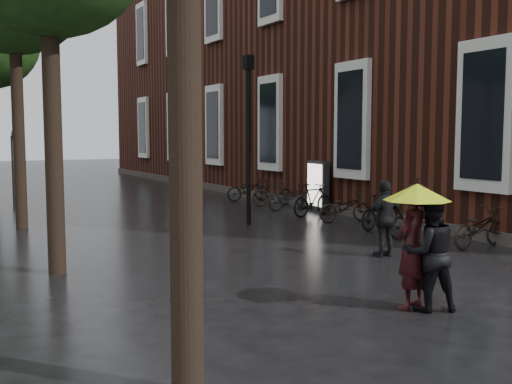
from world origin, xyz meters
TOP-DOWN VIEW (x-y plane):
  - brick_building at (10.47, 19.46)m, footprint 10.20×33.20m
  - person_burgundy at (0.01, 2.16)m, footprint 0.78×0.64m
  - person_black at (0.17, 1.97)m, footprint 1.00×0.90m
  - lime_umbrella at (0.01, 2.08)m, footprint 0.97×0.97m
  - pedestrian_walking at (2.22, 5.26)m, footprint 0.95×0.41m
  - parked_bicycles at (4.61, 10.36)m, footprint 2.14×11.77m
  - ad_lightbox at (5.27, 12.10)m, footprint 0.26×1.13m
  - lamp_post at (1.84, 10.59)m, footprint 0.24×0.24m
  - cycle_sign at (-3.41, 18.29)m, footprint 0.15×0.51m

SIDE VIEW (x-z plane):
  - parked_bicycles at x=4.61m, z-range -0.06..0.99m
  - pedestrian_walking at x=2.22m, z-range 0.00..1.61m
  - person_black at x=0.17m, z-range 0.00..1.68m
  - ad_lightbox at x=5.27m, z-range 0.01..1.71m
  - person_burgundy at x=0.01m, z-range 0.00..1.83m
  - lime_umbrella at x=0.01m, z-range 1.00..2.45m
  - cycle_sign at x=-3.41m, z-range 0.45..3.23m
  - lamp_post at x=1.84m, z-range 0.51..5.26m
  - brick_building at x=10.47m, z-range -0.01..11.99m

